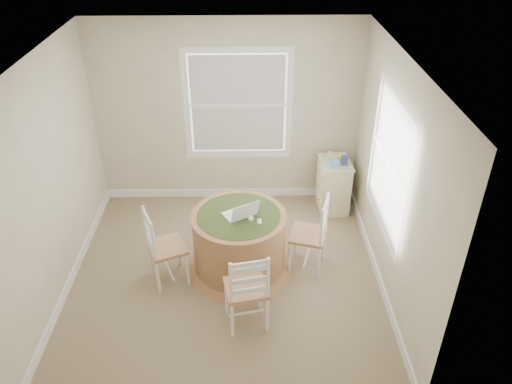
{
  "coord_description": "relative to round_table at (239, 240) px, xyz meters",
  "views": [
    {
      "loc": [
        0.28,
        -4.49,
        3.98
      ],
      "look_at": [
        0.37,
        0.45,
        0.9
      ],
      "focal_mm": 35.0,
      "sensor_mm": 36.0,
      "label": 1
    }
  ],
  "objects": [
    {
      "name": "room",
      "position": [
        0.0,
        0.01,
        0.87
      ],
      "size": [
        3.64,
        3.64,
        2.64
      ],
      "color": "#897257",
      "rests_on": "ground"
    },
    {
      "name": "keys",
      "position": [
        0.2,
        0.05,
        0.36
      ],
      "size": [
        0.06,
        0.05,
        0.02
      ],
      "primitive_type": "cube",
      "rotation": [
        0.0,
        0.0,
        0.04
      ],
      "color": "black",
      "rests_on": "round_table"
    },
    {
      "name": "round_table",
      "position": [
        0.0,
        0.0,
        0.0
      ],
      "size": [
        1.27,
        1.27,
        0.78
      ],
      "rotation": [
        0.0,
        0.0,
        0.04
      ],
      "color": "#A47349",
      "rests_on": "ground"
    },
    {
      "name": "tissue_box",
      "position": [
        1.25,
        1.17,
        0.37
      ],
      "size": [
        0.13,
        0.13,
        0.1
      ],
      "primitive_type": "cube",
      "rotation": [
        0.0,
        0.0,
        0.05
      ],
      "color": "#5CACD4",
      "rests_on": "corner_chest"
    },
    {
      "name": "box_blue",
      "position": [
        1.4,
        1.24,
        0.38
      ],
      "size": [
        0.08,
        0.08,
        0.12
      ],
      "primitive_type": "cube",
      "rotation": [
        0.0,
        0.0,
        0.05
      ],
      "color": "#2F3F8F",
      "rests_on": "corner_chest"
    },
    {
      "name": "phone",
      "position": [
        0.23,
        -0.13,
        0.36
      ],
      "size": [
        0.05,
        0.09,
        0.02
      ],
      "primitive_type": "cube",
      "rotation": [
        0.0,
        0.0,
        0.04
      ],
      "color": "#B7BABF",
      "rests_on": "round_table"
    },
    {
      "name": "chair_near",
      "position": [
        0.08,
        -0.86,
        0.05
      ],
      "size": [
        0.49,
        0.48,
        0.95
      ],
      "primitive_type": null,
      "rotation": [
        0.0,
        0.0,
        3.34
      ],
      "color": "white",
      "rests_on": "ground"
    },
    {
      "name": "corner_chest",
      "position": [
        1.3,
        1.31,
        -0.05
      ],
      "size": [
        0.45,
        0.58,
        0.74
      ],
      "rotation": [
        0.0,
        0.0,
        0.05
      ],
      "color": "beige",
      "rests_on": "ground"
    },
    {
      "name": "cup_cream",
      "position": [
        1.24,
        1.43,
        0.36
      ],
      "size": [
        0.07,
        0.07,
        0.09
      ],
      "primitive_type": "cylinder",
      "color": "beige",
      "rests_on": "corner_chest"
    },
    {
      "name": "laptop",
      "position": [
        0.02,
        -0.01,
        0.39
      ],
      "size": [
        0.44,
        0.43,
        0.24
      ],
      "rotation": [
        0.0,
        0.0,
        3.68
      ],
      "color": "white",
      "rests_on": "round_table"
    },
    {
      "name": "box_yellow",
      "position": [
        1.33,
        1.38,
        0.35
      ],
      "size": [
        0.16,
        0.11,
        0.06
      ],
      "primitive_type": "cube",
      "rotation": [
        0.0,
        0.0,
        0.05
      ],
      "color": "#E0E651",
      "rests_on": "corner_chest"
    },
    {
      "name": "chair_left",
      "position": [
        -0.82,
        -0.17,
        0.05
      ],
      "size": [
        0.53,
        0.54,
        0.95
      ],
      "primitive_type": null,
      "rotation": [
        0.0,
        0.0,
        1.98
      ],
      "color": "white",
      "rests_on": "ground"
    },
    {
      "name": "chair_right",
      "position": [
        0.81,
        0.03,
        0.05
      ],
      "size": [
        0.5,
        0.52,
        0.95
      ],
      "primitive_type": null,
      "rotation": [
        0.0,
        0.0,
        -1.86
      ],
      "color": "white",
      "rests_on": "ground"
    },
    {
      "name": "mouse",
      "position": [
        0.14,
        -0.07,
        0.36
      ],
      "size": [
        0.07,
        0.1,
        0.03
      ],
      "primitive_type": "ellipsoid",
      "rotation": [
        0.0,
        0.0,
        0.04
      ],
      "color": "white",
      "rests_on": "round_table"
    }
  ]
}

